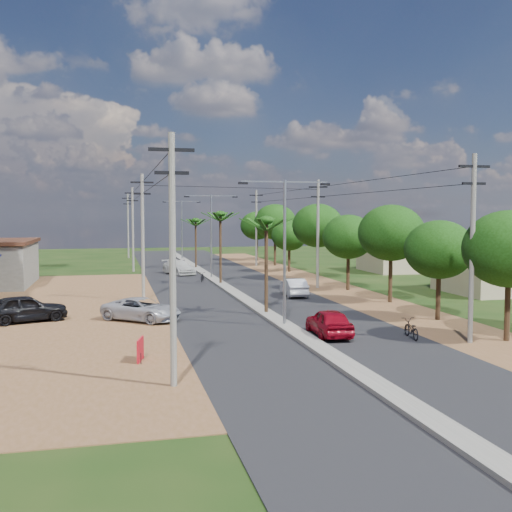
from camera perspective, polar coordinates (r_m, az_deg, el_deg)
The scene contains 37 objects.
ground at distance 32.96m, azimuth 2.72°, elevation -6.78°, with size 160.00×160.00×0.00m, color black.
road at distance 47.37m, azimuth -2.34°, elevation -3.45°, with size 12.00×110.00×0.04m, color black.
median at distance 50.29m, azimuth -2.99°, elevation -2.94°, with size 1.00×90.00×0.18m, color #605E56.
dirt_lot_west at distance 40.03m, azimuth -21.94°, elevation -5.12°, with size 18.00×46.00×0.04m, color brown.
dirt_shoulder_east at distance 49.69m, azimuth 7.34°, elevation -3.14°, with size 5.00×90.00×0.03m, color brown.
house_east_near at distance 50.45m, azimuth 21.74°, elevation -0.57°, with size 7.60×7.50×4.60m.
house_east_far at distance 66.39m, azimuth 13.49°, elevation 0.64°, with size 7.60×7.50×4.60m.
tree_east_a at distance 31.23m, azimuth 22.96°, elevation 0.62°, with size 4.40×4.40×6.37m.
tree_east_b at distance 36.15m, azimuth 17.05°, elevation 0.58°, with size 4.00×4.00×5.83m.
tree_east_c at distance 42.46m, azimuth 12.75°, elevation 2.15°, with size 4.60×4.60×6.83m.
tree_east_d at distance 48.75m, azimuth 8.79°, elevation 1.81°, with size 4.20×4.20×6.13m.
tree_east_e at distance 56.28m, azimuth 5.91°, elevation 2.89°, with size 4.80×4.80×7.14m.
tree_east_f at distance 63.79m, azimuth 3.19°, elevation 1.95°, with size 3.80×3.80×5.52m.
tree_east_g at distance 71.62m, azimuth 1.82°, elevation 3.26°, with size 5.00×5.00×7.38m.
tree_east_h at distance 79.30m, azimuth 0.09°, elevation 2.90°, with size 4.40×4.40×6.52m.
palm_median_near at distance 36.24m, azimuth 0.99°, elevation 3.01°, with size 2.00×2.00×6.15m.
palm_median_mid at distance 51.89m, azimuth -3.42°, elevation 3.71°, with size 2.00×2.00×6.55m.
palm_median_far at distance 67.71m, azimuth -5.77°, elevation 3.22°, with size 2.00×2.00×5.85m.
streetlight_near at distance 32.41m, azimuth 2.75°, elevation 1.56°, with size 5.10×0.18×8.00m.
streetlight_mid at distance 56.83m, azimuth -4.29°, elevation 2.60°, with size 5.10×0.18×8.00m.
streetlight_far at distance 81.61m, azimuth -7.08°, elevation 3.00°, with size 5.10×0.18×8.00m.
utility_pole_w_a at distance 21.24m, azimuth -7.95°, elevation 0.17°, with size 1.60×0.24×9.00m.
utility_pole_w_b at distance 43.17m, azimuth -10.74°, elevation 2.07°, with size 1.60×0.24×9.00m.
utility_pole_w_c at distance 65.14m, azimuth -11.65°, elevation 2.68°, with size 1.60×0.24×9.00m.
utility_pole_w_d at distance 86.13m, azimuth -12.09°, elevation 2.98°, with size 1.60×0.24×9.00m.
utility_pole_e_a at distance 30.07m, azimuth 19.91°, elevation 1.09°, with size 1.60×0.24×9.00m.
utility_pole_e_b at distance 49.93m, azimuth 5.91°, elevation 2.37°, with size 1.60×0.24×9.00m.
utility_pole_e_c at distance 71.06m, azimuth 0.03°, elevation 2.87°, with size 1.60×0.24×9.00m.
car_red_near at distance 30.58m, azimuth 6.96°, elevation -6.34°, with size 1.62×4.04×1.38m, color maroon.
car_silver_mid at distance 44.89m, azimuth 3.63°, elevation -3.03°, with size 1.42×4.07×1.34m, color #AEAFB6.
car_white_far at distance 61.48m, azimuth -7.35°, elevation -1.12°, with size 1.98×4.86×1.41m, color #B1B1AD.
car_parked_silver at distance 35.22m, azimuth -10.83°, elevation -5.06°, with size 2.18×4.72×1.31m, color #AEAFB6.
car_parked_dark at distance 36.56m, azimuth -21.12°, elevation -4.73°, with size 1.85×4.60×1.57m, color black.
moto_rider_east at distance 30.68m, azimuth 14.55°, elevation -6.80°, with size 0.64×1.83×0.96m, color black.
moto_rider_west_a at distance 54.59m, azimuth -5.11°, elevation -2.02°, with size 0.60×1.72×0.90m, color black.
moto_rider_west_b at distance 69.51m, azimuth -6.91°, elevation -0.74°, with size 0.42×1.50×0.90m, color black.
roadside_sign at distance 25.75m, azimuth -10.96°, elevation -8.79°, with size 0.34×1.17×0.99m.
Camera 1 is at (-9.01, -31.10, 6.16)m, focal length 42.00 mm.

